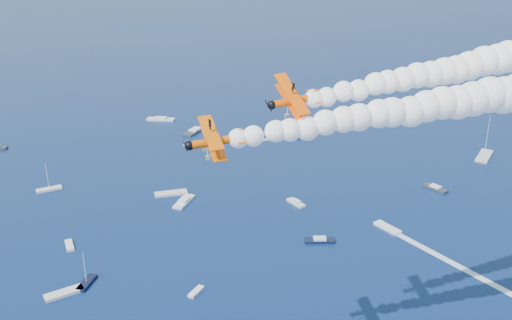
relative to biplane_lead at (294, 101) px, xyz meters
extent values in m
cube|color=black|center=(30.36, 131.53, -54.46)|extent=(11.43, 4.15, 0.70)
cube|color=white|center=(39.44, 56.37, -54.46)|extent=(6.05, 8.50, 0.70)
cube|color=white|center=(-45.36, 59.67, -54.46)|extent=(3.12, 5.88, 0.70)
cube|color=#2C323B|center=(63.26, 78.69, -54.46)|extent=(6.32, 8.25, 0.70)
cube|color=black|center=(-39.15, 41.40, -54.46)|extent=(4.55, 7.19, 0.70)
cube|color=white|center=(-14.15, 34.02, -54.46)|extent=(4.00, 4.64, 0.70)
cube|color=silver|center=(17.95, 75.11, -54.46)|extent=(4.89, 6.94, 0.70)
cube|color=silver|center=(-21.34, 160.81, -54.46)|extent=(12.06, 6.58, 0.70)
cube|color=silver|center=(-43.78, 38.02, -54.46)|extent=(9.01, 6.07, 0.70)
cube|color=black|center=(19.36, 52.32, -54.46)|extent=(8.16, 3.52, 0.70)
cube|color=silver|center=(-56.19, 96.19, -54.46)|extent=(8.04, 4.88, 0.70)
cube|color=#2F343E|center=(-7.86, 144.29, -54.46)|extent=(10.79, 12.60, 0.70)
cube|color=silver|center=(-18.66, 87.45, -54.46)|extent=(10.23, 4.19, 0.70)
cube|color=white|center=(-14.96, 81.02, -54.46)|extent=(7.11, 9.85, 0.70)
cube|color=silver|center=(91.92, 101.81, -54.46)|extent=(11.24, 12.64, 0.70)
cube|color=white|center=(5.75, 130.35, -54.78)|extent=(38.05, 3.82, 0.04)
cube|color=white|center=(49.87, 35.76, -54.78)|extent=(18.95, 34.81, 0.04)
camera|label=1|loc=(-18.13, -82.34, 25.07)|focal=42.39mm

